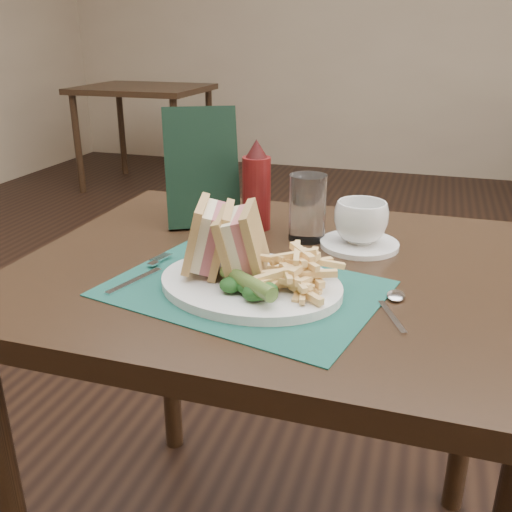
{
  "coord_description": "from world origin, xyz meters",
  "views": [
    {
      "loc": [
        0.25,
        -1.41,
        1.14
      ],
      "look_at": [
        -0.01,
        -0.59,
        0.8
      ],
      "focal_mm": 40.0,
      "sensor_mm": 36.0,
      "label": 1
    }
  ],
  "objects_px": {
    "plate": "(250,284)",
    "sandwich_half_a": "(196,236)",
    "table_bg_left": "(146,138)",
    "table_main": "(274,433)",
    "coffee_cup": "(361,222)",
    "ketchup_bottle": "(257,185)",
    "check_presenter": "(202,168)",
    "drinking_glass": "(307,208)",
    "sandwich_half_b": "(229,241)",
    "placemat": "(244,288)",
    "saucer": "(359,244)"
  },
  "relations": [
    {
      "from": "table_main",
      "to": "table_bg_left",
      "type": "relative_size",
      "value": 1.0
    },
    {
      "from": "placemat",
      "to": "ketchup_bottle",
      "type": "height_order",
      "value": "ketchup_bottle"
    },
    {
      "from": "saucer",
      "to": "drinking_glass",
      "type": "height_order",
      "value": "drinking_glass"
    },
    {
      "from": "table_bg_left",
      "to": "sandwich_half_b",
      "type": "xyz_separation_m",
      "value": [
        1.8,
        -3.08,
        0.45
      ]
    },
    {
      "from": "sandwich_half_b",
      "to": "check_presenter",
      "type": "distance_m",
      "value": 0.32
    },
    {
      "from": "check_presenter",
      "to": "table_main",
      "type": "bearing_deg",
      "value": -65.47
    },
    {
      "from": "drinking_glass",
      "to": "sandwich_half_a",
      "type": "bearing_deg",
      "value": -118.49
    },
    {
      "from": "placemat",
      "to": "ketchup_bottle",
      "type": "relative_size",
      "value": 2.26
    },
    {
      "from": "sandwich_half_b",
      "to": "table_bg_left",
      "type": "bearing_deg",
      "value": 109.07
    },
    {
      "from": "saucer",
      "to": "ketchup_bottle",
      "type": "relative_size",
      "value": 0.81
    },
    {
      "from": "table_bg_left",
      "to": "plate",
      "type": "bearing_deg",
      "value": -59.33
    },
    {
      "from": "table_bg_left",
      "to": "ketchup_bottle",
      "type": "height_order",
      "value": "ketchup_bottle"
    },
    {
      "from": "plate",
      "to": "drinking_glass",
      "type": "height_order",
      "value": "drinking_glass"
    },
    {
      "from": "placemat",
      "to": "plate",
      "type": "xyz_separation_m",
      "value": [
        0.01,
        0.0,
        0.01
      ]
    },
    {
      "from": "sandwich_half_a",
      "to": "ketchup_bottle",
      "type": "bearing_deg",
      "value": 70.56
    },
    {
      "from": "plate",
      "to": "coffee_cup",
      "type": "xyz_separation_m",
      "value": [
        0.14,
        0.25,
        0.04
      ]
    },
    {
      "from": "sandwich_half_a",
      "to": "sandwich_half_b",
      "type": "xyz_separation_m",
      "value": [
        0.06,
        -0.0,
        -0.0
      ]
    },
    {
      "from": "check_presenter",
      "to": "coffee_cup",
      "type": "bearing_deg",
      "value": -34.08
    },
    {
      "from": "plate",
      "to": "ketchup_bottle",
      "type": "xyz_separation_m",
      "value": [
        -0.08,
        0.29,
        0.08
      ]
    },
    {
      "from": "ketchup_bottle",
      "to": "saucer",
      "type": "bearing_deg",
      "value": -11.8
    },
    {
      "from": "check_presenter",
      "to": "ketchup_bottle",
      "type": "bearing_deg",
      "value": -25.22
    },
    {
      "from": "plate",
      "to": "sandwich_half_a",
      "type": "relative_size",
      "value": 2.56
    },
    {
      "from": "sandwich_half_b",
      "to": "check_presenter",
      "type": "bearing_deg",
      "value": 108.85
    },
    {
      "from": "coffee_cup",
      "to": "ketchup_bottle",
      "type": "height_order",
      "value": "ketchup_bottle"
    },
    {
      "from": "table_bg_left",
      "to": "ketchup_bottle",
      "type": "relative_size",
      "value": 4.84
    },
    {
      "from": "table_bg_left",
      "to": "sandwich_half_a",
      "type": "relative_size",
      "value": 7.67
    },
    {
      "from": "placemat",
      "to": "ketchup_bottle",
      "type": "distance_m",
      "value": 0.32
    },
    {
      "from": "table_main",
      "to": "sandwich_half_a",
      "type": "distance_m",
      "value": 0.48
    },
    {
      "from": "ketchup_bottle",
      "to": "check_presenter",
      "type": "xyz_separation_m",
      "value": [
        -0.12,
        -0.0,
        0.03
      ]
    },
    {
      "from": "placemat",
      "to": "table_main",
      "type": "bearing_deg",
      "value": 80.83
    },
    {
      "from": "saucer",
      "to": "check_presenter",
      "type": "bearing_deg",
      "value": 172.82
    },
    {
      "from": "saucer",
      "to": "ketchup_bottle",
      "type": "xyz_separation_m",
      "value": [
        -0.22,
        0.05,
        0.09
      ]
    },
    {
      "from": "table_bg_left",
      "to": "sandwich_half_a",
      "type": "bearing_deg",
      "value": -60.56
    },
    {
      "from": "sandwich_half_a",
      "to": "table_main",
      "type": "bearing_deg",
      "value": 28.51
    },
    {
      "from": "table_bg_left",
      "to": "sandwich_half_b",
      "type": "height_order",
      "value": "sandwich_half_b"
    },
    {
      "from": "ketchup_bottle",
      "to": "check_presenter",
      "type": "distance_m",
      "value": 0.12
    },
    {
      "from": "table_bg_left",
      "to": "ketchup_bottle",
      "type": "distance_m",
      "value": 3.34
    },
    {
      "from": "drinking_glass",
      "to": "ketchup_bottle",
      "type": "distance_m",
      "value": 0.12
    },
    {
      "from": "table_main",
      "to": "coffee_cup",
      "type": "height_order",
      "value": "coffee_cup"
    },
    {
      "from": "saucer",
      "to": "table_bg_left",
      "type": "bearing_deg",
      "value": 124.75
    },
    {
      "from": "check_presenter",
      "to": "sandwich_half_b",
      "type": "bearing_deg",
      "value": -86.89
    },
    {
      "from": "table_bg_left",
      "to": "coffee_cup",
      "type": "distance_m",
      "value": 3.49
    },
    {
      "from": "table_main",
      "to": "plate",
      "type": "height_order",
      "value": "plate"
    },
    {
      "from": "sandwich_half_b",
      "to": "coffee_cup",
      "type": "bearing_deg",
      "value": 41.66
    },
    {
      "from": "plate",
      "to": "coffee_cup",
      "type": "relative_size",
      "value": 2.96
    },
    {
      "from": "check_presenter",
      "to": "sandwich_half_a",
      "type": "bearing_deg",
      "value": -96.55
    },
    {
      "from": "sandwich_half_a",
      "to": "coffee_cup",
      "type": "bearing_deg",
      "value": 28.13
    },
    {
      "from": "placemat",
      "to": "saucer",
      "type": "bearing_deg",
      "value": 58.89
    },
    {
      "from": "table_main",
      "to": "table_bg_left",
      "type": "distance_m",
      "value": 3.5
    },
    {
      "from": "plate",
      "to": "sandwich_half_a",
      "type": "bearing_deg",
      "value": 179.62
    }
  ]
}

